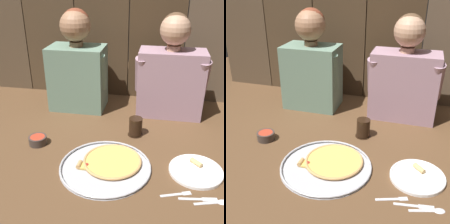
{
  "view_description": "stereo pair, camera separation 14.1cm",
  "coord_description": "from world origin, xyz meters",
  "views": [
    {
      "loc": [
        0.23,
        -1.15,
        0.81
      ],
      "look_at": [
        0.0,
        0.1,
        0.18
      ],
      "focal_mm": 45.31,
      "sensor_mm": 36.0,
      "label": 1
    },
    {
      "loc": [
        0.37,
        -1.11,
        0.81
      ],
      "look_at": [
        0.0,
        0.1,
        0.18
      ],
      "focal_mm": 45.31,
      "sensor_mm": 36.0,
      "label": 2
    }
  ],
  "objects": [
    {
      "name": "ground_plane",
      "position": [
        0.0,
        0.0,
        0.0
      ],
      "size": [
        3.2,
        3.2,
        0.0
      ],
      "primitive_type": "plane",
      "color": "brown"
    },
    {
      "name": "pizza_tray",
      "position": [
        0.02,
        -0.1,
        0.01
      ],
      "size": [
        0.42,
        0.42,
        0.03
      ],
      "color": "#B2B2B7",
      "rests_on": "ground"
    },
    {
      "name": "dinner_plate",
      "position": [
        0.42,
        -0.08,
        0.01
      ],
      "size": [
        0.24,
        0.24,
        0.03
      ],
      "color": "white",
      "rests_on": "ground"
    },
    {
      "name": "drinking_glass",
      "position": [
        0.12,
        0.2,
        0.05
      ],
      "size": [
        0.08,
        0.08,
        0.1
      ],
      "color": "black",
      "rests_on": "ground"
    },
    {
      "name": "dipping_bowl",
      "position": [
        -0.38,
        0.02,
        0.02
      ],
      "size": [
        0.09,
        0.09,
        0.04
      ],
      "color": "#3D332D",
      "rests_on": "ground"
    },
    {
      "name": "table_fork",
      "position": [
        0.33,
        -0.24,
        0.0
      ],
      "size": [
        0.13,
        0.06,
        0.01
      ],
      "color": "silver",
      "rests_on": "ground"
    },
    {
      "name": "table_knife",
      "position": [
        0.42,
        -0.25,
        0.0
      ],
      "size": [
        0.16,
        0.04,
        0.01
      ],
      "color": "silver",
      "rests_on": "ground"
    },
    {
      "name": "table_spoon",
      "position": [
        0.49,
        -0.26,
        0.0
      ],
      "size": [
        0.14,
        0.06,
        0.01
      ],
      "color": "silver",
      "rests_on": "ground"
    },
    {
      "name": "diner_left",
      "position": [
        -0.29,
        0.5,
        0.29
      ],
      "size": [
        0.38,
        0.23,
        0.62
      ],
      "color": "slate",
      "rests_on": "ground"
    },
    {
      "name": "diner_right",
      "position": [
        0.29,
        0.5,
        0.28
      ],
      "size": [
        0.42,
        0.21,
        0.61
      ],
      "color": "gray",
      "rests_on": "ground"
    }
  ]
}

